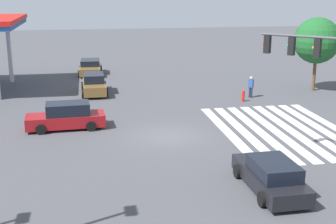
{
  "coord_description": "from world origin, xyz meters",
  "views": [
    {
      "loc": [
        -25.12,
        4.4,
        8.33
      ],
      "look_at": [
        0.0,
        0.0,
        1.43
      ],
      "focal_mm": 50.0,
      "sensor_mm": 36.0,
      "label": 1
    }
  ],
  "objects_px": {
    "car_4": "(66,117)",
    "fire_hydrant": "(243,96)",
    "car_1": "(90,67)",
    "car_3": "(271,176)",
    "pedestrian": "(251,86)",
    "tree_corner_b": "(317,41)",
    "car_2": "(94,84)",
    "traffic_signal_mast": "(333,68)"
  },
  "relations": [
    {
      "from": "traffic_signal_mast",
      "to": "car_2",
      "type": "distance_m",
      "value": 21.18
    },
    {
      "from": "fire_hydrant",
      "to": "car_2",
      "type": "bearing_deg",
      "value": 67.06
    },
    {
      "from": "traffic_signal_mast",
      "to": "pedestrian",
      "type": "height_order",
      "value": "traffic_signal_mast"
    },
    {
      "from": "car_3",
      "to": "car_2",
      "type": "bearing_deg",
      "value": 17.9
    },
    {
      "from": "car_3",
      "to": "car_4",
      "type": "relative_size",
      "value": 1.0
    },
    {
      "from": "car_1",
      "to": "car_4",
      "type": "distance_m",
      "value": 17.94
    },
    {
      "from": "car_3",
      "to": "fire_hydrant",
      "type": "xyz_separation_m",
      "value": [
        15.23,
        -3.99,
        -0.23
      ]
    },
    {
      "from": "traffic_signal_mast",
      "to": "tree_corner_b",
      "type": "bearing_deg",
      "value": -70.09
    },
    {
      "from": "car_4",
      "to": "tree_corner_b",
      "type": "bearing_deg",
      "value": -162.59
    },
    {
      "from": "car_1",
      "to": "car_3",
      "type": "relative_size",
      "value": 0.96
    },
    {
      "from": "tree_corner_b",
      "to": "fire_hydrant",
      "type": "distance_m",
      "value": 8.23
    },
    {
      "from": "car_1",
      "to": "tree_corner_b",
      "type": "xyz_separation_m",
      "value": [
        -10.52,
        -17.94,
        3.41
      ]
    },
    {
      "from": "car_2",
      "to": "car_4",
      "type": "distance_m",
      "value": 9.5
    },
    {
      "from": "car_4",
      "to": "tree_corner_b",
      "type": "relative_size",
      "value": 0.8
    },
    {
      "from": "car_4",
      "to": "pedestrian",
      "type": "bearing_deg",
      "value": -160.02
    },
    {
      "from": "tree_corner_b",
      "to": "fire_hydrant",
      "type": "bearing_deg",
      "value": 110.77
    },
    {
      "from": "car_2",
      "to": "traffic_signal_mast",
      "type": "bearing_deg",
      "value": 28.65
    },
    {
      "from": "car_3",
      "to": "pedestrian",
      "type": "distance_m",
      "value": 17.08
    },
    {
      "from": "car_2",
      "to": "tree_corner_b",
      "type": "xyz_separation_m",
      "value": [
        -1.98,
        -17.75,
        3.34
      ]
    },
    {
      "from": "car_2",
      "to": "fire_hydrant",
      "type": "xyz_separation_m",
      "value": [
        -4.59,
        -10.85,
        -0.31
      ]
    },
    {
      "from": "car_3",
      "to": "pedestrian",
      "type": "height_order",
      "value": "pedestrian"
    },
    {
      "from": "car_3",
      "to": "car_4",
      "type": "height_order",
      "value": "car_4"
    },
    {
      "from": "car_2",
      "to": "car_3",
      "type": "distance_m",
      "value": 20.98
    },
    {
      "from": "car_2",
      "to": "pedestrian",
      "type": "bearing_deg",
      "value": 72.82
    },
    {
      "from": "car_2",
      "to": "car_4",
      "type": "xyz_separation_m",
      "value": [
        -9.32,
        1.85,
        -0.0
      ]
    },
    {
      "from": "car_1",
      "to": "tree_corner_b",
      "type": "bearing_deg",
      "value": 61.79
    },
    {
      "from": "car_4",
      "to": "car_3",
      "type": "bearing_deg",
      "value": 126.54
    },
    {
      "from": "traffic_signal_mast",
      "to": "car_4",
      "type": "height_order",
      "value": "traffic_signal_mast"
    },
    {
      "from": "car_4",
      "to": "fire_hydrant",
      "type": "xyz_separation_m",
      "value": [
        4.72,
        -12.7,
        -0.31
      ]
    },
    {
      "from": "fire_hydrant",
      "to": "pedestrian",
      "type": "bearing_deg",
      "value": -41.26
    },
    {
      "from": "car_3",
      "to": "tree_corner_b",
      "type": "relative_size",
      "value": 0.79
    },
    {
      "from": "car_1",
      "to": "car_2",
      "type": "bearing_deg",
      "value": 3.42
    },
    {
      "from": "car_3",
      "to": "pedestrian",
      "type": "xyz_separation_m",
      "value": [
        16.34,
        -4.96,
        0.25
      ]
    },
    {
      "from": "car_3",
      "to": "tree_corner_b",
      "type": "height_order",
      "value": "tree_corner_b"
    },
    {
      "from": "car_1",
      "to": "tree_corner_b",
      "type": "distance_m",
      "value": 21.07
    },
    {
      "from": "car_3",
      "to": "car_4",
      "type": "distance_m",
      "value": 13.65
    },
    {
      "from": "car_1",
      "to": "pedestrian",
      "type": "distance_m",
      "value": 17.0
    },
    {
      "from": "car_4",
      "to": "fire_hydrant",
      "type": "height_order",
      "value": "car_4"
    },
    {
      "from": "fire_hydrant",
      "to": "car_3",
      "type": "bearing_deg",
      "value": 165.33
    },
    {
      "from": "traffic_signal_mast",
      "to": "car_4",
      "type": "bearing_deg",
      "value": 8.88
    },
    {
      "from": "traffic_signal_mast",
      "to": "pedestrian",
      "type": "relative_size",
      "value": 3.88
    },
    {
      "from": "car_4",
      "to": "fire_hydrant",
      "type": "bearing_deg",
      "value": -162.72
    }
  ]
}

